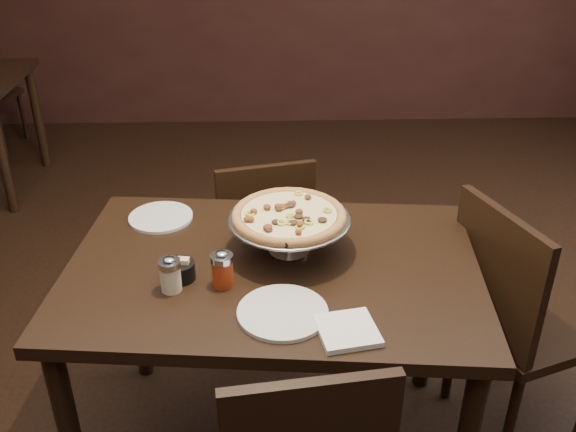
{
  "coord_description": "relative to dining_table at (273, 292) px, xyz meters",
  "views": [
    {
      "loc": [
        -0.03,
        -1.67,
        1.95
      ],
      "look_at": [
        0.03,
        0.09,
        0.97
      ],
      "focal_mm": 40.0,
      "sensor_mm": 36.0,
      "label": 1
    }
  ],
  "objects": [
    {
      "name": "room",
      "position": [
        0.09,
        -0.01,
        0.69
      ],
      "size": [
        6.04,
        7.04,
        2.84
      ],
      "color": "black",
      "rests_on": "ground"
    },
    {
      "name": "dining_table",
      "position": [
        0.0,
        0.0,
        0.0
      ],
      "size": [
        1.39,
        0.99,
        0.82
      ],
      "rotation": [
        0.0,
        0.0,
        -0.09
      ],
      "color": "black",
      "rests_on": "ground"
    },
    {
      "name": "pizza_stand",
      "position": [
        0.05,
        0.08,
        0.24
      ],
      "size": [
        0.4,
        0.4,
        0.16
      ],
      "color": "#AEAEB5",
      "rests_on": "dining_table"
    },
    {
      "name": "parmesan_shaker",
      "position": [
        -0.3,
        -0.12,
        0.16
      ],
      "size": [
        0.07,
        0.07,
        0.12
      ],
      "color": "beige",
      "rests_on": "dining_table"
    },
    {
      "name": "pepper_flake_shaker",
      "position": [
        -0.15,
        -0.1,
        0.16
      ],
      "size": [
        0.07,
        0.07,
        0.12
      ],
      "color": "maroon",
      "rests_on": "dining_table"
    },
    {
      "name": "packet_caddy",
      "position": [
        -0.29,
        -0.07,
        0.14
      ],
      "size": [
        0.09,
        0.09,
        0.07
      ],
      "rotation": [
        0.0,
        0.0,
        -0.13
      ],
      "color": "black",
      "rests_on": "dining_table"
    },
    {
      "name": "napkin_stack",
      "position": [
        0.2,
        -0.34,
        0.12
      ],
      "size": [
        0.18,
        0.18,
        0.02
      ],
      "primitive_type": "cube",
      "rotation": [
        0.0,
        0.0,
        0.19
      ],
      "color": "white",
      "rests_on": "dining_table"
    },
    {
      "name": "plate_left",
      "position": [
        -0.4,
        0.31,
        0.11
      ],
      "size": [
        0.23,
        0.23,
        0.01
      ],
      "primitive_type": "cylinder",
      "color": "silver",
      "rests_on": "dining_table"
    },
    {
      "name": "plate_near",
      "position": [
        0.02,
        -0.25,
        0.11
      ],
      "size": [
        0.26,
        0.26,
        0.01
      ],
      "primitive_type": "cylinder",
      "color": "silver",
      "rests_on": "dining_table"
    },
    {
      "name": "serving_spatula",
      "position": [
        0.08,
        -0.05,
        0.24
      ],
      "size": [
        0.18,
        0.18,
        0.03
      ],
      "rotation": [
        0.0,
        0.0,
        -0.7
      ],
      "color": "#AEAEB5",
      "rests_on": "pizza_stand"
    },
    {
      "name": "chair_far",
      "position": [
        -0.05,
        0.73,
        -0.23
      ],
      "size": [
        0.49,
        0.49,
        0.88
      ],
      "rotation": [
        0.0,
        0.0,
        3.37
      ],
      "color": "black",
      "rests_on": "ground"
    },
    {
      "name": "chair_side",
      "position": [
        0.87,
        0.1,
        -0.19
      ],
      "size": [
        0.58,
        0.58,
        0.96
      ],
      "rotation": [
        0.0,
        0.0,
        1.92
      ],
      "color": "black",
      "rests_on": "ground"
    }
  ]
}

